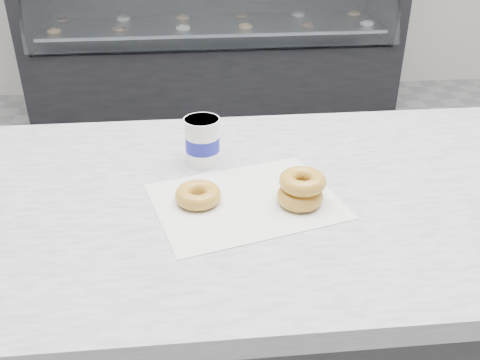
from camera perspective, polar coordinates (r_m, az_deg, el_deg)
The scene contains 7 objects.
ground at distance 2.08m, azimuth 0.90°, elevation -14.09°, with size 5.00×5.00×0.00m, color #949496.
counter at distance 1.35m, azimuth 4.09°, elevation -17.72°, with size 3.06×0.76×0.90m.
display_case at distance 3.74m, azimuth -2.86°, elevation 14.91°, with size 2.40×0.74×1.25m.
wax_paper at distance 1.02m, azimuth 0.62°, elevation -2.26°, with size 0.34×0.26×0.00m, color silver.
donut_single at distance 1.01m, azimuth -4.49°, elevation -1.60°, with size 0.09×0.09×0.03m, color gold.
donut_stack at distance 1.00m, azimuth 6.54°, elevation -0.95°, with size 0.12×0.12×0.06m.
coffee_cup at distance 1.14m, azimuth -4.03°, elevation 4.17°, with size 0.09×0.09×0.10m.
Camera 1 is at (-0.18, -1.50, 1.44)m, focal length 40.00 mm.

